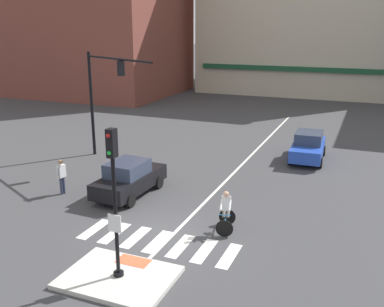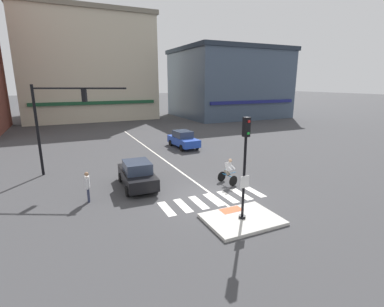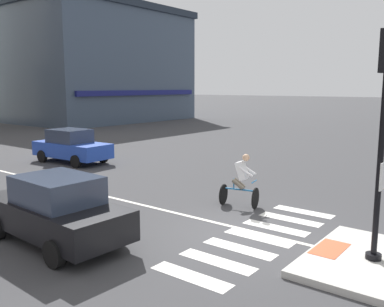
{
  "view_description": "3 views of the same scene",
  "coord_description": "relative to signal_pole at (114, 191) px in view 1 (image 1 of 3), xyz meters",
  "views": [
    {
      "loc": [
        6.69,
        -13.46,
        7.63
      ],
      "look_at": [
        -0.84,
        4.95,
        1.8
      ],
      "focal_mm": 41.52,
      "sensor_mm": 36.0,
      "label": 1
    },
    {
      "loc": [
        -7.12,
        -12.89,
        6.23
      ],
      "look_at": [
        0.71,
        3.89,
        1.54
      ],
      "focal_mm": 26.34,
      "sensor_mm": 36.0,
      "label": 2
    },
    {
      "loc": [
        -8.82,
        -5.2,
        3.7
      ],
      "look_at": [
        1.4,
        2.78,
        1.62
      ],
      "focal_mm": 39.05,
      "sensor_mm": 36.0,
      "label": 3
    }
  ],
  "objects": [
    {
      "name": "ground_plane",
      "position": [
        0.0,
        3.12,
        -2.95
      ],
      "size": [
        300.0,
        300.0,
        0.0
      ],
      "primitive_type": "plane",
      "color": "#3D3D3F"
    },
    {
      "name": "car_black_westbound_near",
      "position": [
        -3.27,
        6.36,
        -2.14
      ],
      "size": [
        1.98,
        4.17,
        1.64
      ],
      "color": "black",
      "rests_on": "ground"
    },
    {
      "name": "car_blue_eastbound_far",
      "position": [
        3.54,
        15.1,
        -2.14
      ],
      "size": [
        1.99,
        4.17,
        1.64
      ],
      "color": "#2347B7",
      "rests_on": "ground"
    },
    {
      "name": "pedestrian_at_curb_left",
      "position": [
        -6.21,
        5.28,
        -1.97
      ],
      "size": [
        0.27,
        0.55,
        1.67
      ],
      "color": "#2D334C",
      "rests_on": "ground"
    },
    {
      "name": "cyclist",
      "position": [
        2.02,
        4.45,
        -2.08
      ],
      "size": [
        0.87,
        1.2,
        1.68
      ],
      "color": "black",
      "rests_on": "ground"
    },
    {
      "name": "crosswalk_stripe_g",
      "position": [
        2.73,
        2.7,
        -2.95
      ],
      "size": [
        0.44,
        1.8,
        0.01
      ],
      "primitive_type": "cube",
      "color": "silver",
      "rests_on": "ground"
    },
    {
      "name": "crosswalk_stripe_e",
      "position": [
        0.91,
        2.7,
        -2.95
      ],
      "size": [
        0.44,
        1.8,
        0.01
      ],
      "primitive_type": "cube",
      "color": "silver",
      "rests_on": "ground"
    },
    {
      "name": "crosswalk_stripe_b",
      "position": [
        -1.82,
        2.7,
        -2.95
      ],
      "size": [
        0.44,
        1.8,
        0.01
      ],
      "primitive_type": "cube",
      "color": "silver",
      "rests_on": "ground"
    },
    {
      "name": "crosswalk_stripe_d",
      "position": [
        0.0,
        2.7,
        -2.95
      ],
      "size": [
        0.44,
        1.8,
        0.01
      ],
      "primitive_type": "cube",
      "color": "silver",
      "rests_on": "ground"
    },
    {
      "name": "building_corner_left",
      "position": [
        -24.54,
        33.06,
        6.24
      ],
      "size": [
        22.04,
        15.02,
        18.35
      ],
      "color": "brown",
      "rests_on": "ground"
    },
    {
      "name": "signal_pole",
      "position": [
        0.0,
        0.0,
        0.0
      ],
      "size": [
        0.44,
        0.38,
        4.66
      ],
      "color": "black",
      "rests_on": "traffic_island"
    },
    {
      "name": "crosswalk_stripe_a",
      "position": [
        -2.73,
        2.7,
        -2.95
      ],
      "size": [
        0.44,
        1.8,
        0.01
      ],
      "primitive_type": "cube",
      "color": "silver",
      "rests_on": "ground"
    },
    {
      "name": "building_corner_right",
      "position": [
        -1.91,
        46.25,
        5.79
      ],
      "size": [
        21.51,
        18.78,
        17.46
      ],
      "color": "beige",
      "rests_on": "ground"
    },
    {
      "name": "crosswalk_stripe_f",
      "position": [
        1.82,
        2.7,
        -2.95
      ],
      "size": [
        0.44,
        1.8,
        0.01
      ],
      "primitive_type": "cube",
      "color": "silver",
      "rests_on": "ground"
    },
    {
      "name": "traffic_island",
      "position": [
        0.0,
        0.01,
        -2.88
      ],
      "size": [
        3.38,
        2.53,
        0.15
      ],
      "primitive_type": "cube",
      "color": "beige",
      "rests_on": "ground"
    },
    {
      "name": "lane_centre_line",
      "position": [
        0.28,
        13.12,
        -2.95
      ],
      "size": [
        0.14,
        28.0,
        0.01
      ],
      "primitive_type": "cube",
      "color": "silver",
      "rests_on": "ground"
    },
    {
      "name": "traffic_light_mast",
      "position": [
        -7.44,
        10.83,
        1.17
      ],
      "size": [
        5.59,
        2.87,
        6.11
      ],
      "color": "black",
      "rests_on": "ground"
    },
    {
      "name": "crosswalk_stripe_c",
      "position": [
        -0.91,
        2.7,
        -2.95
      ],
      "size": [
        0.44,
        1.8,
        0.01
      ],
      "primitive_type": "cube",
      "color": "silver",
      "rests_on": "ground"
    },
    {
      "name": "tactile_pad_front",
      "position": [
        0.0,
        0.93,
        -2.8
      ],
      "size": [
        1.1,
        0.6,
        0.01
      ],
      "primitive_type": "cube",
      "color": "#DB5B38",
      "rests_on": "traffic_island"
    }
  ]
}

